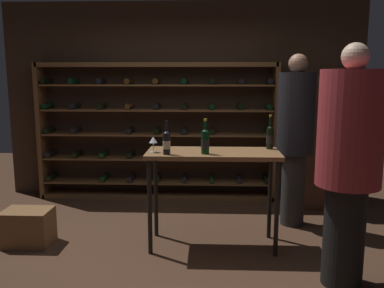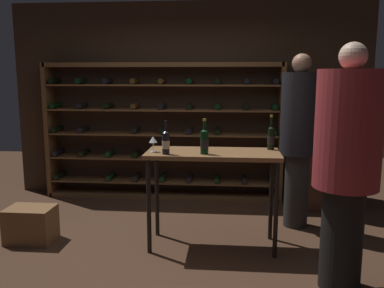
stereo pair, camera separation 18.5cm
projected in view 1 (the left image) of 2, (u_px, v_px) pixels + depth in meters
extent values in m
plane|color=#472D1E|center=(169.00, 254.00, 3.99)|extent=(10.18, 10.18, 0.00)
cube|color=#3D2B1E|center=(183.00, 101.00, 5.82)|extent=(5.05, 0.10, 2.74)
cube|color=brown|center=(43.00, 131.00, 5.77)|extent=(0.06, 0.32, 1.91)
cube|color=brown|center=(275.00, 132.00, 5.63)|extent=(0.06, 0.32, 1.91)
cube|color=brown|center=(156.00, 65.00, 5.54)|extent=(3.27, 0.32, 0.06)
cube|color=brown|center=(158.00, 195.00, 5.85)|extent=(3.27, 0.32, 0.06)
cube|color=brown|center=(158.00, 181.00, 5.82)|extent=(3.19, 0.32, 0.02)
cylinder|color=black|center=(52.00, 176.00, 5.87)|extent=(0.08, 0.30, 0.08)
cylinder|color=black|center=(105.00, 177.00, 5.84)|extent=(0.08, 0.30, 0.08)
cylinder|color=black|center=(131.00, 177.00, 5.82)|extent=(0.08, 0.30, 0.08)
cylinder|color=black|center=(158.00, 178.00, 5.81)|extent=(0.08, 0.30, 0.08)
cylinder|color=black|center=(185.00, 178.00, 5.79)|extent=(0.08, 0.30, 0.08)
cylinder|color=black|center=(212.00, 178.00, 5.77)|extent=(0.08, 0.30, 0.08)
cylinder|color=black|center=(239.00, 179.00, 5.76)|extent=(0.08, 0.30, 0.08)
cylinder|color=black|center=(266.00, 179.00, 5.74)|extent=(0.08, 0.30, 0.08)
cube|color=brown|center=(158.00, 158.00, 5.76)|extent=(3.19, 0.32, 0.02)
cylinder|color=black|center=(51.00, 153.00, 5.82)|extent=(0.08, 0.30, 0.08)
cylinder|color=black|center=(77.00, 154.00, 5.80)|extent=(0.08, 0.30, 0.08)
cylinder|color=black|center=(104.00, 154.00, 5.78)|extent=(0.08, 0.30, 0.08)
cylinder|color=black|center=(131.00, 154.00, 5.77)|extent=(0.08, 0.30, 0.08)
cylinder|color=black|center=(158.00, 154.00, 5.75)|extent=(0.08, 0.30, 0.08)
cylinder|color=black|center=(185.00, 154.00, 5.73)|extent=(0.08, 0.30, 0.08)
cylinder|color=black|center=(212.00, 155.00, 5.72)|extent=(0.08, 0.30, 0.08)
cylinder|color=black|center=(267.00, 155.00, 5.68)|extent=(0.08, 0.30, 0.08)
cube|color=brown|center=(157.00, 134.00, 5.70)|extent=(3.19, 0.32, 0.02)
cylinder|color=black|center=(50.00, 130.00, 5.76)|extent=(0.08, 0.30, 0.08)
cylinder|color=black|center=(76.00, 130.00, 5.74)|extent=(0.08, 0.30, 0.08)
cylinder|color=black|center=(130.00, 130.00, 5.71)|extent=(0.08, 0.30, 0.08)
cylinder|color=black|center=(157.00, 130.00, 5.69)|extent=(0.08, 0.30, 0.08)
cylinder|color=black|center=(185.00, 130.00, 5.68)|extent=(0.08, 0.30, 0.08)
cylinder|color=black|center=(212.00, 131.00, 5.66)|extent=(0.08, 0.30, 0.08)
cylinder|color=black|center=(267.00, 131.00, 5.63)|extent=(0.08, 0.30, 0.08)
cube|color=brown|center=(157.00, 110.00, 5.65)|extent=(3.19, 0.32, 0.02)
cylinder|color=black|center=(48.00, 106.00, 5.70)|extent=(0.08, 0.30, 0.08)
cylinder|color=black|center=(75.00, 106.00, 5.69)|extent=(0.08, 0.30, 0.08)
cylinder|color=black|center=(102.00, 106.00, 5.67)|extent=(0.08, 0.30, 0.08)
cylinder|color=#4C3314|center=(129.00, 106.00, 5.65)|extent=(0.08, 0.30, 0.08)
cylinder|color=black|center=(157.00, 106.00, 5.64)|extent=(0.08, 0.30, 0.08)
cylinder|color=black|center=(184.00, 106.00, 5.62)|extent=(0.08, 0.30, 0.08)
cylinder|color=black|center=(212.00, 106.00, 5.60)|extent=(0.08, 0.30, 0.08)
cylinder|color=black|center=(240.00, 106.00, 5.59)|extent=(0.08, 0.30, 0.08)
cylinder|color=black|center=(268.00, 106.00, 5.57)|extent=(0.08, 0.30, 0.08)
cube|color=brown|center=(157.00, 85.00, 5.59)|extent=(3.19, 0.32, 0.02)
cylinder|color=black|center=(47.00, 81.00, 5.65)|extent=(0.08, 0.30, 0.08)
cylinder|color=black|center=(74.00, 81.00, 5.63)|extent=(0.08, 0.30, 0.08)
cylinder|color=black|center=(101.00, 81.00, 5.61)|extent=(0.08, 0.30, 0.08)
cylinder|color=#4C3314|center=(129.00, 81.00, 5.60)|extent=(0.08, 0.30, 0.08)
cylinder|color=#4C3314|center=(156.00, 81.00, 5.58)|extent=(0.08, 0.30, 0.08)
cylinder|color=black|center=(184.00, 81.00, 5.56)|extent=(0.08, 0.30, 0.08)
cylinder|color=black|center=(212.00, 81.00, 5.55)|extent=(0.08, 0.30, 0.08)
cylinder|color=black|center=(241.00, 81.00, 5.53)|extent=(0.08, 0.30, 0.08)
cylinder|color=black|center=(269.00, 81.00, 5.51)|extent=(0.08, 0.30, 0.08)
cube|color=brown|center=(213.00, 153.00, 4.05)|extent=(1.32, 0.55, 0.04)
cylinder|color=black|center=(150.00, 207.00, 3.93)|extent=(0.04, 0.04, 0.95)
cylinder|color=black|center=(277.00, 209.00, 3.88)|extent=(0.04, 0.04, 0.95)
cylinder|color=black|center=(156.00, 194.00, 4.38)|extent=(0.04, 0.04, 0.95)
cylinder|color=black|center=(270.00, 195.00, 4.33)|extent=(0.04, 0.04, 0.95)
cylinder|color=black|center=(344.00, 235.00, 3.36)|extent=(0.33, 0.33, 0.85)
cylinder|color=#9E2D33|center=(351.00, 129.00, 3.22)|extent=(0.51, 0.51, 0.93)
sphere|color=beige|center=(355.00, 56.00, 3.12)|extent=(0.21, 0.21, 0.21)
cylinder|color=#2A2A2A|center=(293.00, 189.00, 4.74)|extent=(0.27, 0.27, 0.85)
cylinder|color=black|center=(296.00, 114.00, 4.60)|extent=(0.42, 0.42, 0.92)
sphere|color=#AD7A5B|center=(298.00, 63.00, 4.50)|extent=(0.21, 0.21, 0.21)
cube|color=brown|center=(28.00, 227.00, 4.20)|extent=(0.48, 0.34, 0.37)
cube|color=#4C2D1E|center=(316.00, 142.00, 5.31)|extent=(0.44, 0.36, 1.73)
cylinder|color=black|center=(270.00, 138.00, 4.17)|extent=(0.07, 0.07, 0.22)
cone|color=black|center=(270.00, 127.00, 4.15)|extent=(0.07, 0.07, 0.03)
cylinder|color=black|center=(270.00, 121.00, 4.14)|extent=(0.03, 0.03, 0.09)
cylinder|color=#B7932D|center=(271.00, 116.00, 4.13)|extent=(0.03, 0.03, 0.02)
cylinder|color=black|center=(270.00, 139.00, 4.17)|extent=(0.07, 0.07, 0.08)
cylinder|color=black|center=(167.00, 144.00, 3.88)|extent=(0.07, 0.07, 0.21)
cone|color=black|center=(167.00, 132.00, 3.86)|extent=(0.07, 0.07, 0.03)
cylinder|color=black|center=(166.00, 127.00, 3.85)|extent=(0.03, 0.03, 0.07)
cylinder|color=black|center=(166.00, 122.00, 3.84)|extent=(0.03, 0.03, 0.02)
cylinder|color=#C6B28C|center=(167.00, 145.00, 3.88)|extent=(0.07, 0.07, 0.08)
cylinder|color=black|center=(205.00, 143.00, 3.90)|extent=(0.08, 0.08, 0.22)
cone|color=black|center=(205.00, 130.00, 3.88)|extent=(0.08, 0.08, 0.03)
cylinder|color=black|center=(205.00, 125.00, 3.87)|extent=(0.03, 0.03, 0.08)
cylinder|color=#B7932D|center=(205.00, 120.00, 3.87)|extent=(0.03, 0.03, 0.02)
cylinder|color=black|center=(205.00, 144.00, 3.90)|extent=(0.08, 0.08, 0.08)
cylinder|color=silver|center=(153.00, 152.00, 4.00)|extent=(0.07, 0.07, 0.00)
cylinder|color=silver|center=(153.00, 147.00, 3.99)|extent=(0.01, 0.01, 0.09)
cone|color=silver|center=(153.00, 140.00, 3.98)|extent=(0.08, 0.08, 0.06)
cylinder|color=#590A14|center=(153.00, 141.00, 3.98)|extent=(0.04, 0.04, 0.02)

